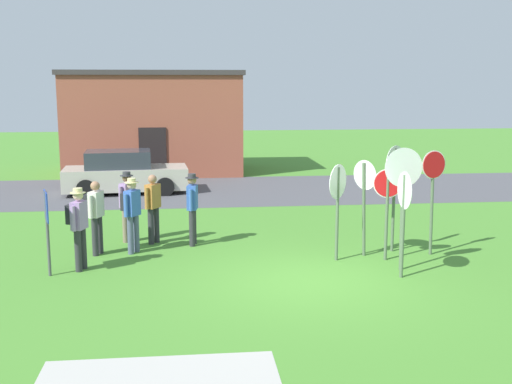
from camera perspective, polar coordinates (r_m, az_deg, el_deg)
ground_plane at (r=12.40m, az=4.46°, el=-8.19°), size 80.00×80.00×0.00m
street_asphalt at (r=22.78m, az=-0.49°, el=0.21°), size 60.00×6.40×0.01m
building_background at (r=27.75m, az=-9.24°, el=6.38°), size 7.57×4.73×4.38m
parked_car_on_street at (r=22.60m, az=-11.98°, el=1.67°), size 4.43×2.27×1.51m
stop_sign_rear_left at (r=12.61m, az=13.41°, el=-1.25°), size 0.07×0.75×2.15m
stop_sign_leaning_right at (r=13.82m, az=11.94°, el=-0.67°), size 0.62×0.16×2.03m
stop_sign_tallest at (r=13.60m, az=7.48°, el=-0.29°), size 0.51×0.58×2.13m
stop_sign_leaning_left at (r=13.12m, az=13.31°, el=0.52°), size 0.81×0.16×2.56m
stop_sign_nearest at (r=14.50m, az=15.89°, el=0.57°), size 0.62×0.22×2.38m
stop_sign_rear_right at (r=14.03m, az=9.91°, el=0.00°), size 0.38×0.59×2.18m
stop_sign_center_cluster at (r=14.52m, az=12.56°, el=1.17°), size 0.61×0.54×2.47m
person_near_signs at (r=13.36m, az=-15.96°, el=-2.73°), size 0.43×0.55×1.74m
person_in_blue at (r=14.93m, az=-5.85°, el=-1.19°), size 0.32×0.56×1.74m
person_with_sunhat at (r=14.49m, az=-14.50°, el=-1.80°), size 0.44×0.54×1.69m
person_holding_notes at (r=15.51m, az=-11.69°, el=-0.93°), size 0.39×0.48×1.74m
person_on_left at (r=15.23m, az=-9.41°, el=-1.18°), size 0.38×0.49×1.69m
person_in_dark_shirt at (r=14.44m, az=-11.32°, el=-1.61°), size 0.46×0.50×1.74m
info_panel_leftmost at (r=13.10m, az=-18.62°, el=-2.27°), size 0.20×0.58×1.74m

